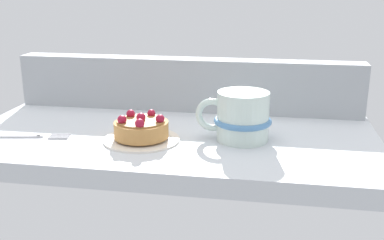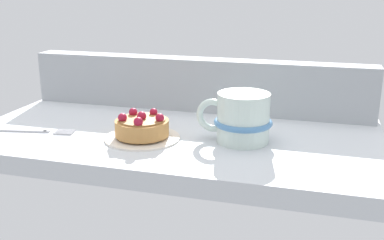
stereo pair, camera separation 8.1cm
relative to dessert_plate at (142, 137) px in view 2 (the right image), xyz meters
The scene contains 6 objects.
ground_plane 6.98cm from the dessert_plate, 51.52° to the left, with size 75.86×38.29×3.37cm, color silver.
window_rail_back 22.77cm from the dessert_plate, 79.17° to the left, with size 74.34×5.25×11.25cm, color #9EA3A8.
dessert_plate is the anchor object (origin of this frame).
raspberry_tart 2.04cm from the dessert_plate, 103.53° to the right, with size 9.60×9.60×4.38cm.
coffee_mug 18.07cm from the dessert_plate, 11.28° to the left, with size 13.54×10.21×8.73cm.
dessert_fork 21.19cm from the dessert_plate, behind, with size 16.12×4.41×0.60cm.
Camera 2 is at (25.77, -78.25, 27.21)cm, focal length 43.24 mm.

